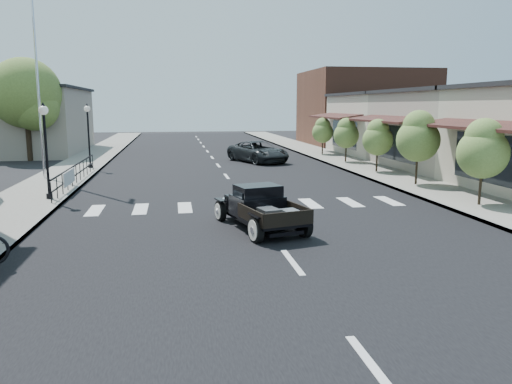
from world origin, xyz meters
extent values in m
plane|color=black|center=(0.00, 0.00, 0.00)|extent=(120.00, 120.00, 0.00)
cube|color=black|center=(0.00, 15.00, 0.01)|extent=(14.00, 80.00, 0.02)
cube|color=gray|center=(-8.50, 15.00, 0.07)|extent=(3.00, 80.00, 0.15)
cube|color=gray|center=(8.50, 15.00, 0.07)|extent=(3.00, 80.00, 0.15)
cube|color=gray|center=(-15.00, 28.00, 2.50)|extent=(10.00, 12.00, 5.00)
cube|color=#A29888|center=(15.00, 13.00, 2.25)|extent=(10.00, 9.00, 4.50)
cube|color=beige|center=(15.00, 22.00, 2.25)|extent=(10.00, 9.00, 4.50)
cube|color=brown|center=(15.50, 32.00, 3.50)|extent=(11.00, 10.00, 7.00)
cylinder|color=silver|center=(-9.20, 12.00, 6.68)|extent=(0.12, 0.12, 13.05)
imported|color=black|center=(2.80, 18.49, 0.70)|extent=(4.06, 5.50, 1.39)
camera|label=1|loc=(-2.75, -14.25, 3.74)|focal=35.00mm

